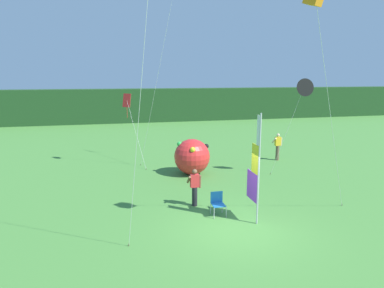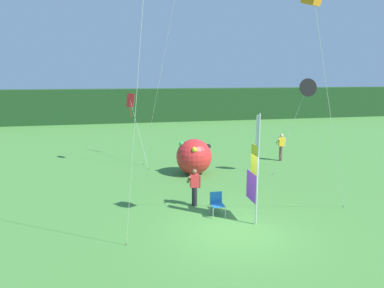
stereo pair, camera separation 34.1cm
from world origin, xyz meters
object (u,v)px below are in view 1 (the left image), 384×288
person_near_banner (195,186)px  kite_black_delta_3 (304,88)px  banner_flag (255,170)px  folding_chair (218,202)px  person_mid_field (278,146)px  kite_red_diamond_2 (127,103)px  inflatable_balloon (192,157)px

person_near_banner → kite_black_delta_3: bearing=24.0°
person_near_banner → banner_flag: bearing=-46.8°
folding_chair → banner_flag: bearing=-35.5°
banner_flag → kite_black_delta_3: (4.62, 4.76, 2.73)m
person_mid_field → kite_black_delta_3: kite_black_delta_3 is taller
banner_flag → folding_chair: 2.00m
person_near_banner → kite_black_delta_3: 8.00m
person_mid_field → kite_red_diamond_2: kite_red_diamond_2 is taller
banner_flag → person_near_banner: 2.84m
inflatable_balloon → kite_black_delta_3: kite_black_delta_3 is taller
person_near_banner → person_mid_field: 9.36m
person_near_banner → folding_chair: person_near_banner is taller
person_mid_field → kite_red_diamond_2: bearing=160.5°
person_mid_field → folding_chair: size_ratio=1.93×
person_mid_field → folding_chair: (-6.28, -7.39, -0.40)m
folding_chair → kite_black_delta_3: (5.77, 3.95, 4.15)m
banner_flag → kite_red_diamond_2: kite_red_diamond_2 is taller
person_mid_field → inflatable_balloon: inflatable_balloon is taller
person_mid_field → person_near_banner: bearing=-137.7°
folding_chair → kite_black_delta_3: bearing=34.4°
inflatable_balloon → person_mid_field: bearing=16.7°
person_mid_field → folding_chair: person_mid_field is taller
person_near_banner → person_mid_field: bearing=42.3°
banner_flag → person_near_banner: banner_flag is taller
kite_red_diamond_2 → kite_black_delta_3: bearing=-37.8°
inflatable_balloon → person_near_banner: bearing=-101.8°
person_mid_field → kite_red_diamond_2: 10.02m
kite_red_diamond_2 → kite_black_delta_3: kite_black_delta_3 is taller
kite_red_diamond_2 → inflatable_balloon: bearing=-58.1°
banner_flag → kite_black_delta_3: 7.18m
person_near_banner → kite_black_delta_3: (6.41, 2.85, 3.83)m
inflatable_balloon → kite_black_delta_3: size_ratio=0.38×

